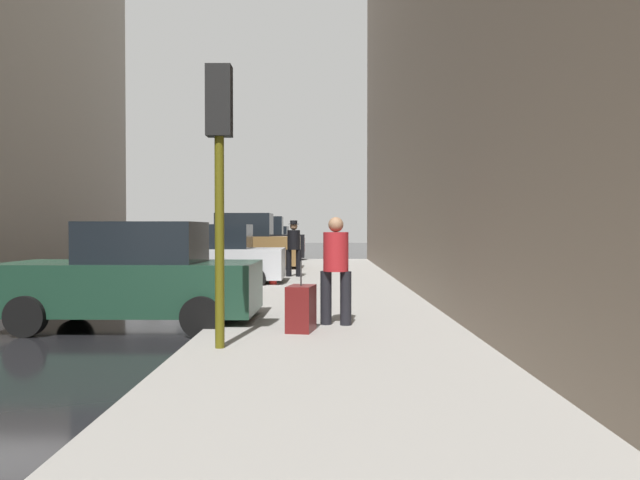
{
  "coord_description": "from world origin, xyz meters",
  "views": [
    {
      "loc": [
        5.83,
        -10.98,
        1.68
      ],
      "look_at": [
        5.74,
        4.2,
        1.39
      ],
      "focal_mm": 35.0,
      "sensor_mm": 36.0,
      "label": 1
    }
  ],
  "objects_px": {
    "traffic_light": "(219,144)",
    "rolling_suitcase": "(301,308)",
    "parked_black_suv": "(258,241)",
    "parked_red_hatchback": "(269,242)",
    "pedestrian_in_red_jacket": "(336,265)",
    "parked_dark_green_sedan": "(135,278)",
    "pedestrian_with_fedora": "(294,245)",
    "parked_bronze_suv": "(241,245)",
    "parked_silver_sedan": "(211,258)",
    "fire_hydrant": "(273,272)"
  },
  "relations": [
    {
      "from": "parked_bronze_suv",
      "to": "pedestrian_with_fedora",
      "type": "bearing_deg",
      "value": -61.79
    },
    {
      "from": "parked_bronze_suv",
      "to": "pedestrian_in_red_jacket",
      "type": "height_order",
      "value": "parked_bronze_suv"
    },
    {
      "from": "parked_bronze_suv",
      "to": "parked_red_hatchback",
      "type": "xyz_separation_m",
      "value": [
        0.0,
        12.48,
        -0.18
      ]
    },
    {
      "from": "parked_silver_sedan",
      "to": "pedestrian_in_red_jacket",
      "type": "relative_size",
      "value": 2.46
    },
    {
      "from": "parked_black_suv",
      "to": "rolling_suitcase",
      "type": "bearing_deg",
      "value": -82.34
    },
    {
      "from": "traffic_light",
      "to": "pedestrian_in_red_jacket",
      "type": "xyz_separation_m",
      "value": [
        1.52,
        1.91,
        -1.65
      ]
    },
    {
      "from": "parked_black_suv",
      "to": "rolling_suitcase",
      "type": "relative_size",
      "value": 4.45
    },
    {
      "from": "rolling_suitcase",
      "to": "parked_red_hatchback",
      "type": "bearing_deg",
      "value": 95.99
    },
    {
      "from": "parked_silver_sedan",
      "to": "parked_bronze_suv",
      "type": "height_order",
      "value": "parked_bronze_suv"
    },
    {
      "from": "traffic_light",
      "to": "pedestrian_in_red_jacket",
      "type": "relative_size",
      "value": 2.11
    },
    {
      "from": "traffic_light",
      "to": "pedestrian_with_fedora",
      "type": "height_order",
      "value": "traffic_light"
    },
    {
      "from": "traffic_light",
      "to": "pedestrian_with_fedora",
      "type": "distance_m",
      "value": 11.9
    },
    {
      "from": "parked_silver_sedan",
      "to": "traffic_light",
      "type": "xyz_separation_m",
      "value": [
        1.85,
        -9.64,
        1.91
      ]
    },
    {
      "from": "parked_dark_green_sedan",
      "to": "fire_hydrant",
      "type": "height_order",
      "value": "parked_dark_green_sedan"
    },
    {
      "from": "parked_dark_green_sedan",
      "to": "rolling_suitcase",
      "type": "xyz_separation_m",
      "value": [
        2.85,
        -1.24,
        -0.36
      ]
    },
    {
      "from": "parked_bronze_suv",
      "to": "pedestrian_with_fedora",
      "type": "height_order",
      "value": "parked_bronze_suv"
    },
    {
      "from": "parked_black_suv",
      "to": "traffic_light",
      "type": "xyz_separation_m",
      "value": [
        1.85,
        -22.45,
        1.73
      ]
    },
    {
      "from": "parked_dark_green_sedan",
      "to": "parked_red_hatchback",
      "type": "relative_size",
      "value": 0.99
    },
    {
      "from": "parked_bronze_suv",
      "to": "traffic_light",
      "type": "relative_size",
      "value": 1.29
    },
    {
      "from": "parked_black_suv",
      "to": "pedestrian_with_fedora",
      "type": "bearing_deg",
      "value": -78.15
    },
    {
      "from": "parked_black_suv",
      "to": "pedestrian_in_red_jacket",
      "type": "distance_m",
      "value": 20.82
    },
    {
      "from": "traffic_light",
      "to": "rolling_suitcase",
      "type": "distance_m",
      "value": 2.79
    },
    {
      "from": "traffic_light",
      "to": "parked_dark_green_sedan",
      "type": "bearing_deg",
      "value": 126.23
    },
    {
      "from": "parked_black_suv",
      "to": "pedestrian_with_fedora",
      "type": "distance_m",
      "value": 10.9
    },
    {
      "from": "parked_red_hatchback",
      "to": "pedestrian_in_red_jacket",
      "type": "bearing_deg",
      "value": -82.74
    },
    {
      "from": "parked_red_hatchback",
      "to": "pedestrian_with_fedora",
      "type": "height_order",
      "value": "pedestrian_with_fedora"
    },
    {
      "from": "fire_hydrant",
      "to": "pedestrian_in_red_jacket",
      "type": "bearing_deg",
      "value": -77.45
    },
    {
      "from": "fire_hydrant",
      "to": "parked_silver_sedan",
      "type": "bearing_deg",
      "value": 159.76
    },
    {
      "from": "parked_red_hatchback",
      "to": "traffic_light",
      "type": "relative_size",
      "value": 1.18
    },
    {
      "from": "parked_dark_green_sedan",
      "to": "parked_black_suv",
      "type": "distance_m",
      "value": 19.92
    },
    {
      "from": "parked_silver_sedan",
      "to": "pedestrian_in_red_jacket",
      "type": "bearing_deg",
      "value": -66.41
    },
    {
      "from": "rolling_suitcase",
      "to": "pedestrian_in_red_jacket",
      "type": "bearing_deg",
      "value": 49.73
    },
    {
      "from": "parked_black_suv",
      "to": "traffic_light",
      "type": "bearing_deg",
      "value": -85.28
    },
    {
      "from": "parked_red_hatchback",
      "to": "pedestrian_in_red_jacket",
      "type": "relative_size",
      "value": 2.49
    },
    {
      "from": "parked_bronze_suv",
      "to": "parked_silver_sedan",
      "type": "bearing_deg",
      "value": -90.0
    },
    {
      "from": "pedestrian_in_red_jacket",
      "to": "rolling_suitcase",
      "type": "height_order",
      "value": "pedestrian_in_red_jacket"
    },
    {
      "from": "parked_red_hatchback",
      "to": "rolling_suitcase",
      "type": "relative_size",
      "value": 4.09
    },
    {
      "from": "pedestrian_in_red_jacket",
      "to": "rolling_suitcase",
      "type": "bearing_deg",
      "value": -130.27
    },
    {
      "from": "parked_red_hatchback",
      "to": "parked_bronze_suv",
      "type": "bearing_deg",
      "value": -90.0
    },
    {
      "from": "parked_silver_sedan",
      "to": "pedestrian_in_red_jacket",
      "type": "xyz_separation_m",
      "value": [
        3.38,
        -7.73,
        0.26
      ]
    },
    {
      "from": "parked_bronze_suv",
      "to": "fire_hydrant",
      "type": "distance_m",
      "value": 7.22
    },
    {
      "from": "parked_dark_green_sedan",
      "to": "pedestrian_with_fedora",
      "type": "height_order",
      "value": "pedestrian_with_fedora"
    },
    {
      "from": "parked_dark_green_sedan",
      "to": "traffic_light",
      "type": "distance_m",
      "value": 3.67
    },
    {
      "from": "parked_black_suv",
      "to": "rolling_suitcase",
      "type": "distance_m",
      "value": 21.36
    },
    {
      "from": "parked_silver_sedan",
      "to": "pedestrian_in_red_jacket",
      "type": "distance_m",
      "value": 8.44
    },
    {
      "from": "parked_red_hatchback",
      "to": "pedestrian_with_fedora",
      "type": "distance_m",
      "value": 16.8
    },
    {
      "from": "parked_red_hatchback",
      "to": "pedestrian_in_red_jacket",
      "type": "height_order",
      "value": "pedestrian_in_red_jacket"
    },
    {
      "from": "parked_dark_green_sedan",
      "to": "pedestrian_with_fedora",
      "type": "relative_size",
      "value": 2.38
    },
    {
      "from": "parked_bronze_suv",
      "to": "pedestrian_in_red_jacket",
      "type": "xyz_separation_m",
      "value": [
        3.38,
        -14.04,
        0.07
      ]
    },
    {
      "from": "parked_black_suv",
      "to": "pedestrian_with_fedora",
      "type": "relative_size",
      "value": 2.6
    }
  ]
}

